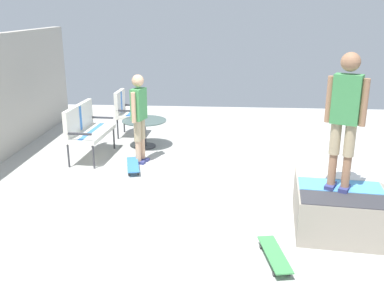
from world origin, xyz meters
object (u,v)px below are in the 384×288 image
at_px(person_skater, 345,112).
at_px(patio_chair_near_house, 126,109).
at_px(patio_bench, 85,126).
at_px(skateboard_by_bench, 133,165).
at_px(person_watching, 139,113).
at_px(skateboard_spare, 274,255).
at_px(skate_ramp, 341,206).
at_px(patio_table, 145,128).

bearing_deg(person_skater, patio_chair_near_house, 41.40).
height_order(patio_bench, skateboard_by_bench, patio_bench).
height_order(patio_chair_near_house, person_watching, person_watching).
distance_m(person_watching, skateboard_spare, 3.94).
bearing_deg(person_skater, skateboard_by_bench, 56.86).
distance_m(patio_chair_near_house, person_skater, 5.57).
height_order(skate_ramp, patio_chair_near_house, patio_chair_near_house).
relative_size(patio_table, person_skater, 0.53).
bearing_deg(skateboard_by_bench, patio_table, 0.96).
bearing_deg(skate_ramp, skateboard_by_bench, 59.17).
height_order(person_skater, skateboard_by_bench, person_skater).
bearing_deg(skate_ramp, person_watching, 53.45).
height_order(patio_table, person_watching, person_watching).
height_order(patio_chair_near_house, person_skater, person_skater).
relative_size(person_watching, person_skater, 0.96).
relative_size(skate_ramp, patio_bench, 1.52).
relative_size(skate_ramp, patio_chair_near_house, 1.92).
height_order(patio_table, person_skater, person_skater).
bearing_deg(skateboard_by_bench, skateboard_spare, -141.71).
relative_size(patio_bench, person_watching, 0.79).
height_order(patio_table, skateboard_spare, patio_table).
height_order(patio_table, skateboard_by_bench, patio_table).
bearing_deg(person_skater, skateboard_spare, 133.92).
relative_size(person_skater, skateboard_spare, 2.06).
bearing_deg(patio_bench, patio_table, -53.60).
xyz_separation_m(skate_ramp, skateboard_spare, (-0.92, 0.93, -0.20)).
relative_size(skate_ramp, patio_table, 2.17).
xyz_separation_m(patio_chair_near_house, patio_table, (-0.79, -0.56, -0.21)).
height_order(skate_ramp, skateboard_spare, skate_ramp).
bearing_deg(person_watching, skateboard_by_bench, 171.35).
bearing_deg(person_watching, person_skater, -128.76).
bearing_deg(skateboard_spare, person_skater, -46.08).
xyz_separation_m(patio_bench, patio_chair_near_house, (1.52, -0.43, -0.00)).
height_order(skateboard_by_bench, skateboard_spare, same).
bearing_deg(skate_ramp, skateboard_spare, 134.52).
bearing_deg(patio_table, patio_bench, 126.40).
height_order(patio_chair_near_house, patio_table, patio_chair_near_house).
bearing_deg(skateboard_spare, skateboard_by_bench, 38.29).
bearing_deg(patio_bench, patio_chair_near_house, -15.66).
height_order(person_watching, skateboard_spare, person_watching).
bearing_deg(patio_chair_near_house, patio_bench, 164.34).
xyz_separation_m(person_watching, skateboard_spare, (-3.20, -2.14, -0.86)).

